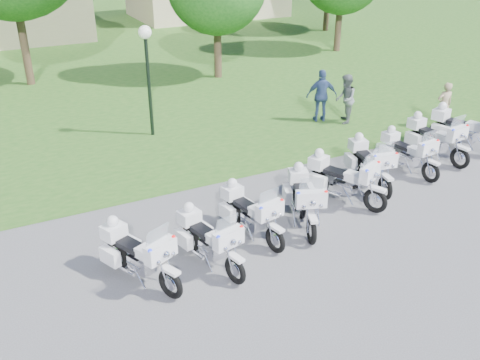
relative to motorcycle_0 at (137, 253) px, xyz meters
name	(u,v)px	position (x,y,z in m)	size (l,w,h in m)	color
ground	(284,228)	(3.82, 0.38, -0.65)	(100.00, 100.00, 0.00)	#4F4F54
grass_lawn	(72,35)	(3.82, 27.38, -0.65)	(100.00, 48.00, 0.01)	#25571B
motorcycle_0	(137,253)	(0.00, 0.00, 0.00)	(1.35, 2.17, 1.56)	black
motorcycle_1	(208,239)	(1.56, -0.12, -0.02)	(1.06, 2.22, 1.51)	black
motorcycle_2	(250,212)	(2.93, 0.52, -0.02)	(1.00, 2.23, 1.51)	black
motorcycle_3	(304,198)	(4.41, 0.47, 0.02)	(1.31, 2.27, 1.60)	black
motorcycle_4	(342,178)	(5.94, 0.95, 0.02)	(1.40, 2.25, 1.62)	black
motorcycle_5	(369,162)	(7.25, 1.45, 0.01)	(1.05, 2.34, 1.58)	black
motorcycle_6	(407,151)	(8.83, 1.64, -0.02)	(0.87, 2.24, 1.50)	black
motorcycle_7	(434,137)	(10.31, 2.02, 0.03)	(0.96, 2.41, 1.62)	black
motorcycle_8	(463,128)	(11.67, 2.14, 0.07)	(1.36, 2.50, 1.74)	black
lamp_post	(147,53)	(2.92, 7.94, 2.24)	(0.44, 0.44, 3.79)	black
bystander_a	(444,105)	(12.63, 3.93, 0.18)	(0.61, 0.40, 1.66)	tan
bystander_b	(345,99)	(9.70, 5.90, 0.26)	(0.89, 0.69, 1.82)	slate
bystander_c	(322,96)	(9.04, 6.46, 0.32)	(1.15, 0.48, 1.95)	#334A7B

